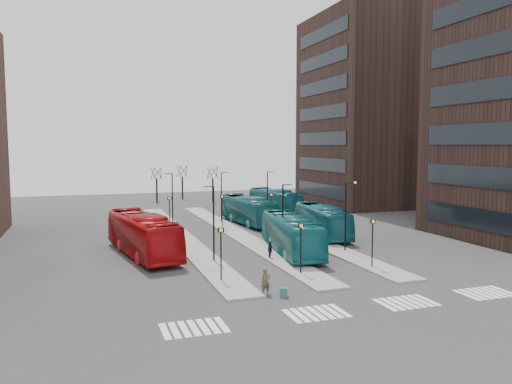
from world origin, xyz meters
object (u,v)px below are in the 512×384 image
object	(u,v)px
commuter_b	(270,250)
teal_bus_a	(291,234)
suitcase	(284,292)
commuter_a	(173,250)
teal_bus_b	(248,210)
traveller	(266,282)
red_bus	(143,235)
teal_bus_d	(275,201)
teal_bus_c	(322,220)
commuter_c	(299,255)

from	to	relation	value
commuter_b	teal_bus_a	bearing A→B (deg)	-54.80
suitcase	commuter_a	size ratio (longest dim) A/B	0.32
suitcase	commuter_b	bearing A→B (deg)	97.58
teal_bus_b	traveller	distance (m)	28.82
red_bus	commuter_b	distance (m)	11.08
red_bus	teal_bus_a	world-z (taller)	red_bus
commuter_a	teal_bus_a	bearing A→B (deg)	-176.81
suitcase	commuter_a	distance (m)	12.84
teal_bus_d	traveller	distance (m)	38.97
teal_bus_c	traveller	size ratio (longest dim) A/B	6.93
suitcase	traveller	bearing A→B (deg)	158.22
teal_bus_b	commuter_c	size ratio (longest dim) A/B	6.61
commuter_a	commuter_b	bearing A→B (deg)	169.61
red_bus	teal_bus_c	world-z (taller)	red_bus
commuter_a	teal_bus_b	bearing A→B (deg)	-122.02
teal_bus_a	teal_bus_d	distance (m)	26.53
teal_bus_c	commuter_a	size ratio (longest dim) A/B	6.16
suitcase	commuter_b	size ratio (longest dim) A/B	0.39
suitcase	teal_bus_b	world-z (taller)	teal_bus_b
suitcase	commuter_b	world-z (taller)	commuter_b
suitcase	teal_bus_c	size ratio (longest dim) A/B	0.05
teal_bus_c	traveller	distance (m)	21.72
teal_bus_c	commuter_a	bearing A→B (deg)	-150.49
suitcase	commuter_c	world-z (taller)	commuter_c
suitcase	commuter_c	xyz separation A→B (m)	(4.11, 6.98, 0.60)
red_bus	teal_bus_c	xyz separation A→B (m)	(18.80, 3.47, -0.20)
suitcase	commuter_c	bearing A→B (deg)	83.03
commuter_c	red_bus	bearing A→B (deg)	-119.91
teal_bus_a	commuter_c	xyz separation A→B (m)	(-1.39, -4.80, -0.77)
teal_bus_a	traveller	bearing A→B (deg)	-112.03
teal_bus_d	commuter_c	world-z (taller)	teal_bus_d
teal_bus_d	commuter_c	xyz separation A→B (m)	(-9.59, -30.03, -0.76)
commuter_b	traveller	bearing A→B (deg)	158.03
commuter_c	suitcase	bearing A→B (deg)	-24.45
suitcase	teal_bus_a	distance (m)	13.08
teal_bus_d	teal_bus_a	bearing A→B (deg)	-113.39
teal_bus_b	commuter_c	world-z (taller)	teal_bus_b
teal_bus_b	teal_bus_c	distance (m)	11.21
teal_bus_c	teal_bus_b	bearing A→B (deg)	123.43
suitcase	teal_bus_d	world-z (taller)	teal_bus_d
teal_bus_b	teal_bus_a	bearing A→B (deg)	-99.55
teal_bus_c	teal_bus_d	distance (m)	18.63
teal_bus_d	traveller	world-z (taller)	teal_bus_d
commuter_a	commuter_b	world-z (taller)	commuter_a
teal_bus_d	commuter_b	size ratio (longest dim) A/B	7.73
red_bus	commuter_b	xyz separation A→B (m)	(9.79, -5.08, -1.03)
traveller	commuter_c	distance (m)	7.88
red_bus	teal_bus_b	world-z (taller)	red_bus
teal_bus_b	teal_bus_d	bearing A→B (deg)	47.18
teal_bus_b	commuter_a	size ratio (longest dim) A/B	6.37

